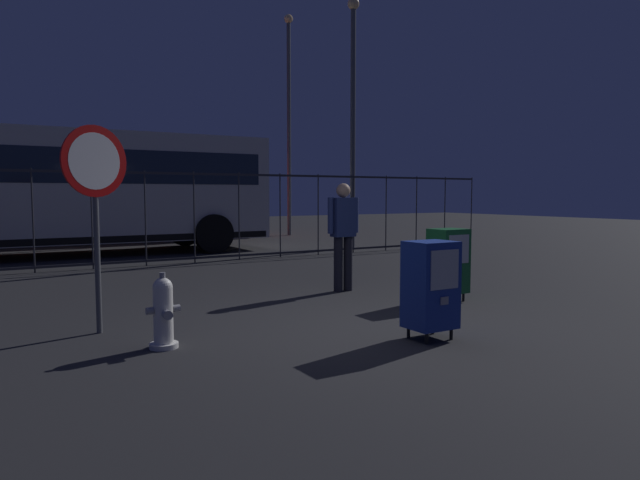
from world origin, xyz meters
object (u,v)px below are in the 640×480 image
object	(u,v)px
street_light_far_right	(289,110)
street_light_near_right	(353,105)
newspaper_box_secondary	(448,261)
stop_sign	(95,185)
newspaper_box_primary	(431,285)
bus_far	(94,188)
pedestrian	(343,230)
fire_hydrant	(163,313)
bus_near	(49,186)

from	to	relation	value
street_light_far_right	street_light_near_right	bearing A→B (deg)	-99.65
newspaper_box_secondary	stop_sign	xyz separation A→B (m)	(-4.56, 0.55, 1.03)
newspaper_box_primary	bus_far	world-z (taller)	bus_far
bus_far	newspaper_box_secondary	bearing A→B (deg)	-79.51
pedestrian	street_light_near_right	bearing A→B (deg)	54.44
stop_sign	street_light_near_right	size ratio (longest dim) A/B	0.33
fire_hydrant	stop_sign	world-z (taller)	stop_sign
pedestrian	bus_near	world-z (taller)	bus_near
newspaper_box_secondary	pedestrian	world-z (taller)	pedestrian
street_light_near_right	stop_sign	bearing A→B (deg)	-139.78
newspaper_box_primary	pedestrian	xyz separation A→B (m)	(0.86, 2.93, 0.38)
fire_hydrant	street_light_near_right	size ratio (longest dim) A/B	0.11
stop_sign	bus_far	xyz separation A→B (m)	(2.15, 12.74, 0.11)
newspaper_box_secondary	fire_hydrant	bearing A→B (deg)	-174.53
fire_hydrant	bus_far	xyz separation A→B (m)	(1.72, 13.69, 1.36)
pedestrian	street_light_near_right	xyz separation A→B (m)	(4.11, 5.74, 3.00)
newspaper_box_primary	bus_near	bearing A→B (deg)	102.94
fire_hydrant	pedestrian	xyz separation A→B (m)	(3.33, 1.85, 0.60)
bus_near	street_light_far_right	size ratio (longest dim) A/B	1.33
newspaper_box_secondary	newspaper_box_primary	bearing A→B (deg)	-138.39
fire_hydrant	stop_sign	bearing A→B (deg)	114.19
stop_sign	pedestrian	size ratio (longest dim) A/B	1.34
stop_sign	bus_far	distance (m)	12.92
bus_near	bus_far	xyz separation A→B (m)	(1.72, 4.04, 0.00)
newspaper_box_primary	newspaper_box_secondary	size ratio (longest dim) A/B	1.00
newspaper_box_primary	street_light_far_right	distance (m)	15.83
bus_far	street_light_far_right	size ratio (longest dim) A/B	1.32
fire_hydrant	pedestrian	size ratio (longest dim) A/B	0.45
bus_near	street_light_far_right	xyz separation A→B (m)	(8.36, 3.41, 2.84)
stop_sign	street_light_far_right	bearing A→B (deg)	54.04
pedestrian	bus_near	size ratio (longest dim) A/B	0.16
stop_sign	street_light_near_right	distance (m)	10.56
bus_far	street_light_far_right	distance (m)	7.25
newspaper_box_secondary	bus_far	size ratio (longest dim) A/B	0.10
newspaper_box_secondary	bus_far	bearing A→B (deg)	100.28
pedestrian	bus_far	size ratio (longest dim) A/B	0.16
bus_near	street_light_near_right	world-z (taller)	street_light_near_right
bus_near	bus_far	world-z (taller)	same
street_light_near_right	newspaper_box_secondary	bearing A→B (deg)	-114.62
stop_sign	bus_far	world-z (taller)	bus_far
newspaper_box_secondary	street_light_far_right	world-z (taller)	street_light_far_right
newspaper_box_secondary	bus_near	size ratio (longest dim) A/B	0.10
bus_near	bus_far	bearing A→B (deg)	67.73
newspaper_box_primary	pedestrian	bearing A→B (deg)	73.72
bus_near	bus_far	distance (m)	4.39
street_light_far_right	bus_near	bearing A→B (deg)	-157.81
fire_hydrant	bus_far	bearing A→B (deg)	82.84
newspaper_box_primary	street_light_far_right	xyz separation A→B (m)	(5.89, 14.14, 3.97)
bus_near	newspaper_box_primary	bearing A→B (deg)	-76.28
newspaper_box_primary	street_light_near_right	world-z (taller)	street_light_near_right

